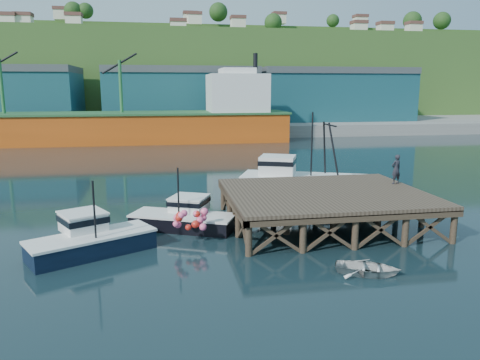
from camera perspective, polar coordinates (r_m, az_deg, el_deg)
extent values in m
plane|color=black|center=(28.48, -0.34, -5.96)|extent=(300.00, 300.00, 0.00)
cube|color=brown|center=(29.34, 10.31, -1.58)|extent=(12.00, 10.00, 0.25)
cube|color=#473828|center=(25.05, 14.09, -4.54)|extent=(12.00, 0.30, 0.35)
cylinder|color=#473828|center=(23.79, 1.07, -7.43)|extent=(0.36, 0.36, 2.60)
cylinder|color=#473828|center=(28.18, 24.59, -5.49)|extent=(0.36, 0.36, 2.60)
cylinder|color=#473828|center=(32.72, -2.05, -2.24)|extent=(0.36, 0.36, 2.60)
cylinder|color=#473828|center=(36.04, 16.21, -1.43)|extent=(0.36, 0.36, 2.60)
cube|color=gray|center=(97.22, -7.24, 6.74)|extent=(160.00, 40.00, 2.00)
cube|color=navy|center=(91.96, -7.17, 9.93)|extent=(28.00, 16.00, 9.00)
cube|color=navy|center=(98.12, 10.88, 9.89)|extent=(30.00, 16.00, 9.00)
cube|color=#D15213|center=(75.46, -15.63, 6.07)|extent=(55.00, 9.50, 4.40)
cube|color=#26592D|center=(75.31, -15.72, 7.81)|extent=(55.50, 10.00, 0.30)
cube|color=silver|center=(75.88, -0.40, 10.52)|extent=(9.00, 9.00, 6.00)
cube|color=silver|center=(75.91, -0.40, 13.01)|extent=(5.00, 7.00, 1.20)
cylinder|color=black|center=(76.53, 1.88, 14.26)|extent=(0.70, 0.70, 2.50)
cube|color=#2D511E|center=(126.94, -8.02, 12.26)|extent=(220.00, 50.00, 22.00)
cube|color=black|center=(25.29, -17.59, -7.60)|extent=(6.50, 4.89, 0.96)
cube|color=silver|center=(25.14, -17.65, -6.52)|extent=(6.63, 4.99, 0.13)
cube|color=silver|center=(26.01, -18.58, -4.92)|extent=(2.73, 2.73, 0.96)
cube|color=black|center=(25.96, -18.61, -4.47)|extent=(2.88, 2.88, 0.32)
cylinder|color=black|center=(24.18, -17.34, -3.57)|extent=(0.10, 0.10, 2.98)
cube|color=black|center=(28.53, -6.97, -5.12)|extent=(6.50, 4.59, 0.85)
cube|color=silver|center=(28.41, -6.99, -4.27)|extent=(6.63, 4.68, 0.11)
cube|color=silver|center=(29.30, -6.22, -2.95)|extent=(2.69, 2.69, 0.85)
cube|color=black|center=(29.25, -6.23, -2.60)|extent=(2.84, 2.84, 0.28)
cylinder|color=black|center=(27.50, -7.53, -1.60)|extent=(0.10, 0.10, 3.01)
sphere|color=#FF5D91|center=(25.83, -7.07, -5.46)|extent=(0.40, 0.40, 0.40)
sphere|color=#FF5D91|center=(26.01, -5.23, -4.87)|extent=(0.40, 0.40, 0.40)
sphere|color=red|center=(25.48, -6.00, -4.79)|extent=(0.40, 0.40, 0.40)
cube|color=#CAB682|center=(36.80, 7.95, -0.84)|extent=(10.21, 6.76, 1.58)
cube|color=silver|center=(36.64, 7.99, 0.43)|extent=(10.44, 6.99, 0.13)
cube|color=silver|center=(35.90, 4.68, 1.49)|extent=(3.37, 3.28, 1.58)
cube|color=black|center=(35.84, 4.69, 2.05)|extent=(3.49, 3.39, 0.35)
cylinder|color=black|center=(36.42, 8.75, 4.06)|extent=(0.12, 0.12, 5.27)
imported|color=silver|center=(22.50, 15.32, -10.32)|extent=(3.52, 3.14, 0.60)
imported|color=black|center=(32.58, 18.50, 1.26)|extent=(0.82, 0.65, 1.96)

